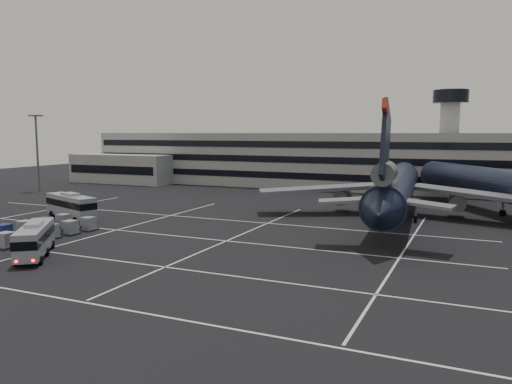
# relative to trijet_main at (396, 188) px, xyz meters

# --- Properties ---
(ground) EXTENTS (260.00, 260.00, 0.00)m
(ground) POSITION_rel_trijet_main_xyz_m (-29.71, -29.31, -5.25)
(ground) COLOR black
(ground) RESTS_ON ground
(lane_markings) EXTENTS (90.00, 55.62, 0.01)m
(lane_markings) POSITION_rel_trijet_main_xyz_m (-28.76, -28.58, -5.24)
(lane_markings) COLOR silver
(lane_markings) RESTS_ON ground
(terminal) EXTENTS (125.00, 26.00, 24.00)m
(terminal) POSITION_rel_trijet_main_xyz_m (-32.66, 41.84, 1.68)
(terminal) COLOR gray
(terminal) RESTS_ON ground
(hills) EXTENTS (352.00, 180.00, 44.00)m
(hills) POSITION_rel_trijet_main_xyz_m (-11.72, 140.69, -17.32)
(hills) COLOR #38332B
(hills) RESTS_ON ground
(lightpole_left) EXTENTS (2.40, 2.40, 18.28)m
(lightpole_left) POSITION_rel_trijet_main_xyz_m (-84.71, 5.69, 6.57)
(lightpole_left) COLOR slate
(lightpole_left) RESTS_ON ground
(trijet_main) EXTENTS (47.30, 57.69, 18.08)m
(trijet_main) POSITION_rel_trijet_main_xyz_m (0.00, 0.00, 0.00)
(trijet_main) COLOR black
(trijet_main) RESTS_ON ground
(trijet_far) EXTENTS (37.39, 51.10, 18.08)m
(trijet_far) POSITION_rel_trijet_main_xyz_m (16.63, 10.19, 0.18)
(trijet_far) COLOR black
(trijet_far) RESTS_ON ground
(bus_near) EXTENTS (8.87, 10.48, 3.96)m
(bus_near) POSITION_rel_trijet_main_xyz_m (-33.79, -41.59, -3.08)
(bus_near) COLOR #94969C
(bus_near) RESTS_ON ground
(bus_far) EXTENTS (12.56, 6.99, 4.36)m
(bus_far) POSITION_rel_trijet_main_xyz_m (-48.40, -21.11, -2.86)
(bus_far) COLOR #94969C
(bus_far) RESTS_ON ground
(uld_cluster) EXTENTS (8.91, 15.80, 1.97)m
(uld_cluster) POSITION_rel_trijet_main_xyz_m (-42.47, -33.34, -4.29)
(uld_cluster) COLOR #2D2D30
(uld_cluster) RESTS_ON ground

